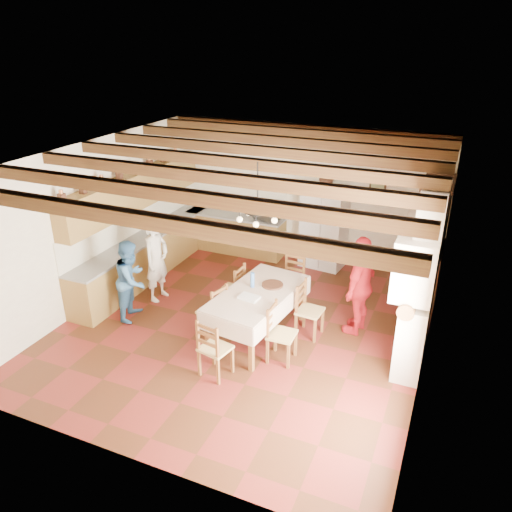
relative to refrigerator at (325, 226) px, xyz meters
The scene contains 31 objects.
floor 3.24m from the refrigerator, 100.21° to the right, with size 6.00×6.50×0.02m, color #4C2513.
ceiling 3.75m from the refrigerator, 100.21° to the right, with size 6.00×6.50×0.02m, color silver.
wall_back 0.84m from the refrigerator, 159.46° to the left, with size 6.00×0.02×3.00m, color beige.
wall_front 6.37m from the refrigerator, 94.98° to the right, with size 6.00×0.02×3.00m, color beige.
wall_left 4.73m from the refrigerator, 139.38° to the right, with size 0.02×6.50×3.00m, color beige.
wall_right 3.97m from the refrigerator, 51.15° to the right, with size 0.02×6.50×3.00m, color beige.
ceiling_beams 3.69m from the refrigerator, 100.21° to the right, with size 6.00×6.30×0.16m, color #321910, non-canonical shape.
lower_cabinets_left 3.85m from the refrigerator, 148.34° to the right, with size 0.60×4.30×0.86m, color brown.
lower_cabinets_back 2.16m from the refrigerator, behind, with size 2.30×0.60×0.86m, color brown.
countertop_left 3.82m from the refrigerator, 148.34° to the right, with size 0.62×4.30×0.04m, color slate.
countertop_back 2.10m from the refrigerator, behind, with size 2.34×0.62×0.04m, color slate.
backsplash_left 4.07m from the refrigerator, 150.45° to the right, with size 0.03×4.30×0.60m, color white.
backsplash_back 2.13m from the refrigerator, behind, with size 2.30×0.03×0.60m, color white.
upper_cabinets 4.04m from the refrigerator, 149.30° to the right, with size 0.35×4.20×0.70m, color brown.
fireplace 3.62m from the refrigerator, 52.75° to the right, with size 0.56×1.60×2.80m, color #F0DEC7, non-canonical shape.
wall_picture 1.39m from the refrigerator, ahead, with size 0.34×0.03×0.42m, color black.
refrigerator is the anchor object (origin of this frame).
hutch 2.32m from the refrigerator, 17.11° to the right, with size 0.54×1.28×2.32m, color #3B1C14, non-canonical shape.
dining_table 3.25m from the refrigerator, 93.81° to the right, with size 1.24×2.06×0.85m.
chandelier 3.52m from the refrigerator, 93.81° to the right, with size 0.47×0.47×0.03m, color black.
chair_left_near 3.64m from the refrigerator, 104.88° to the right, with size 0.42×0.40×0.96m, color brown, non-canonical shape.
chair_left_far 2.89m from the refrigerator, 109.56° to the right, with size 0.42×0.40×0.96m, color brown, non-canonical shape.
chair_right_near 3.75m from the refrigerator, 83.94° to the right, with size 0.42×0.40×0.96m, color brown, non-canonical shape.
chair_right_far 2.94m from the refrigerator, 78.60° to the right, with size 0.42×0.40×0.96m, color brown, non-canonical shape.
chair_end_near 4.47m from the refrigerator, 94.98° to the right, with size 0.42×0.40×0.96m, color brown, non-canonical shape.
chair_end_far 2.00m from the refrigerator, 92.33° to the right, with size 0.42×0.40×0.96m, color brown, non-canonical shape.
person_man 3.71m from the refrigerator, 132.09° to the right, with size 0.59×0.39×1.61m, color silver.
person_woman_blue 4.31m from the refrigerator, 125.69° to the right, with size 0.71×0.56×1.47m, color teal.
person_woman_red 2.72m from the refrigerator, 61.66° to the right, with size 1.02×0.43×1.75m, color red.
microwave 1.34m from the refrigerator, behind, with size 0.53×0.36×0.29m, color silver.
fridge_vase 1.07m from the refrigerator, behind, with size 0.31×0.31×0.32m, color #3B1C14.
Camera 1 is at (3.13, -6.80, 4.73)m, focal length 35.00 mm.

